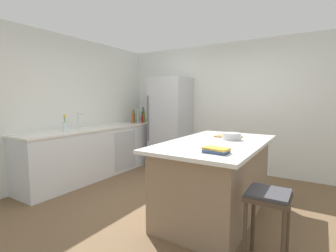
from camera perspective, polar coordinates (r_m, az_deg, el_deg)
name	(u,v)px	position (r m, az deg, el deg)	size (l,w,h in m)	color
ground_plane	(179,210)	(3.45, 2.51, -18.88)	(7.20, 7.20, 0.00)	brown
wall_rear	(233,107)	(5.21, 14.92, 4.20)	(6.00, 0.10, 2.60)	silver
wall_left	(61,108)	(4.83, -23.66, 3.75)	(0.10, 6.00, 2.60)	silver
counter_run_left	(100,151)	(4.99, -15.52, -5.55)	(0.65, 3.11, 0.93)	silver
kitchen_island	(216,177)	(3.24, 11.05, -11.63)	(1.09, 1.93, 0.94)	#8E755B
refrigerator	(171,122)	(5.37, 0.65, 0.86)	(0.76, 0.75, 1.93)	#B7BABF
bar_stool	(268,205)	(2.39, 22.15, -16.64)	(0.36, 0.36, 0.67)	#473828
sink_faucet	(79,120)	(4.66, -20.02, 1.23)	(0.15, 0.05, 0.30)	silver
flower_vase	(65,125)	(4.40, -22.78, 0.17)	(0.07, 0.07, 0.29)	silver
wine_bottle	(143,116)	(5.98, -5.78, 2.32)	(0.07, 0.07, 0.35)	#19381E
olive_oil_bottle	(144,117)	(5.85, -5.63, 2.13)	(0.05, 0.05, 0.30)	olive
hot_sauce_bottle	(142,119)	(5.78, -6.05, 1.65)	(0.05, 0.05, 0.21)	red
gin_bottle	(138,116)	(5.73, -7.07, 2.27)	(0.06, 0.06, 0.36)	#8CB79E
whiskey_bottle	(133,118)	(5.70, -8.07, 1.95)	(0.08, 0.08, 0.28)	brown
vinegar_bottle	(133,118)	(5.57, -8.16, 1.92)	(0.05, 0.05, 0.30)	#994C23
cookbook_stack	(216,150)	(2.48, 11.11, -5.53)	(0.27, 0.19, 0.05)	#334770
mixing_bowl	(232,136)	(3.32, 14.53, -2.34)	(0.24, 0.24, 0.09)	#B2B5BA
cutting_board	(228,137)	(3.53, 13.75, -2.39)	(0.36, 0.23, 0.02)	#9E7042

